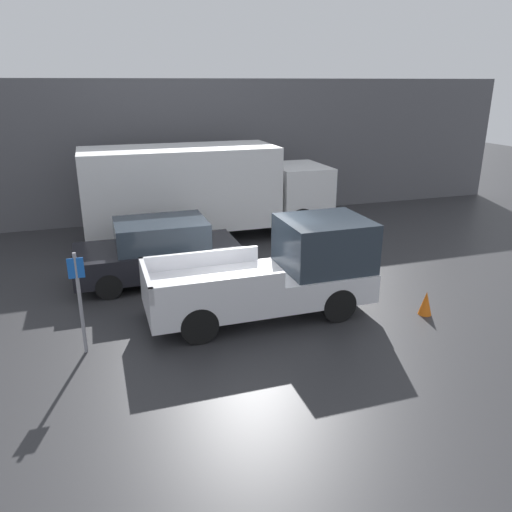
{
  "coord_description": "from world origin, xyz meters",
  "views": [
    {
      "loc": [
        -3.42,
        -10.87,
        5.11
      ],
      "look_at": [
        0.16,
        0.06,
        1.08
      ],
      "focal_mm": 35.0,
      "sensor_mm": 36.0,
      "label": 1
    }
  ],
  "objects_px": {
    "pickup_truck": "(281,272)",
    "delivery_truck": "(201,188)",
    "parking_sign": "(80,297)",
    "traffic_cone": "(426,303)",
    "car": "(159,251)"
  },
  "relations": [
    {
      "from": "car",
      "to": "traffic_cone",
      "type": "xyz_separation_m",
      "value": [
        5.53,
        -4.1,
        -0.54
      ]
    },
    {
      "from": "traffic_cone",
      "to": "pickup_truck",
      "type": "bearing_deg",
      "value": 159.35
    },
    {
      "from": "traffic_cone",
      "to": "parking_sign",
      "type": "bearing_deg",
      "value": 175.02
    },
    {
      "from": "car",
      "to": "parking_sign",
      "type": "distance_m",
      "value": 3.98
    },
    {
      "from": "pickup_truck",
      "to": "car",
      "type": "height_order",
      "value": "pickup_truck"
    },
    {
      "from": "parking_sign",
      "to": "car",
      "type": "bearing_deg",
      "value": 60.41
    },
    {
      "from": "pickup_truck",
      "to": "traffic_cone",
      "type": "distance_m",
      "value": 3.43
    },
    {
      "from": "car",
      "to": "traffic_cone",
      "type": "relative_size",
      "value": 7.62
    },
    {
      "from": "pickup_truck",
      "to": "delivery_truck",
      "type": "height_order",
      "value": "delivery_truck"
    },
    {
      "from": "car",
      "to": "delivery_truck",
      "type": "height_order",
      "value": "delivery_truck"
    },
    {
      "from": "delivery_truck",
      "to": "parking_sign",
      "type": "xyz_separation_m",
      "value": [
        -3.91,
        -6.94,
        -0.52
      ]
    },
    {
      "from": "pickup_truck",
      "to": "delivery_truck",
      "type": "relative_size",
      "value": 0.62
    },
    {
      "from": "pickup_truck",
      "to": "car",
      "type": "xyz_separation_m",
      "value": [
        -2.39,
        2.91,
        -0.17
      ]
    },
    {
      "from": "pickup_truck",
      "to": "delivery_truck",
      "type": "distance_m",
      "value": 6.46
    },
    {
      "from": "parking_sign",
      "to": "traffic_cone",
      "type": "xyz_separation_m",
      "value": [
        7.48,
        -0.65,
        -0.91
      ]
    }
  ]
}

